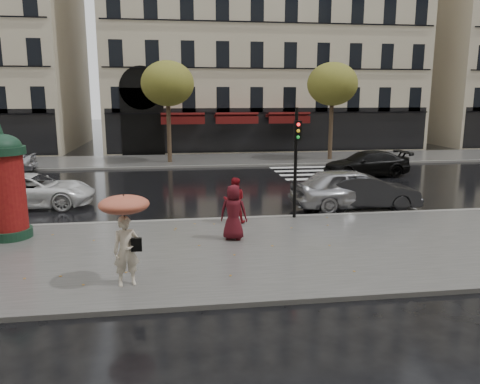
{
  "coord_description": "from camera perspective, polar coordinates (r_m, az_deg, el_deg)",
  "views": [
    {
      "loc": [
        -1.69,
        -13.11,
        4.41
      ],
      "look_at": [
        0.37,
        1.5,
        1.37
      ],
      "focal_mm": 35.0,
      "sensor_mm": 36.0,
      "label": 1
    }
  ],
  "objects": [
    {
      "name": "woman_umbrella",
      "position": [
        10.89,
        -13.83,
        -3.91
      ],
      "size": [
        1.14,
        1.14,
        2.18
      ],
      "color": "beige",
      "rests_on": "near_sidewalk"
    },
    {
      "name": "near_kerb",
      "position": [
        16.77,
        -1.98,
        -3.38
      ],
      "size": [
        90.0,
        0.25,
        0.14
      ],
      "primitive_type": "cube",
      "color": "slate",
      "rests_on": "ground"
    },
    {
      "name": "far_kerb",
      "position": [
        29.48,
        -4.66,
        3.13
      ],
      "size": [
        90.0,
        0.25,
        0.14
      ],
      "primitive_type": "cube",
      "color": "slate",
      "rests_on": "ground"
    },
    {
      "name": "car_silver",
      "position": [
        19.17,
        13.25,
        0.49
      ],
      "size": [
        4.94,
        2.42,
        1.62
      ],
      "primitive_type": "imported",
      "rotation": [
        0.0,
        0.0,
        1.68
      ],
      "color": "#AEAEB3",
      "rests_on": "ground"
    },
    {
      "name": "traffic_light",
      "position": [
        16.5,
        6.87,
        4.85
      ],
      "size": [
        0.25,
        0.36,
        3.9
      ],
      "color": "black",
      "rests_on": "near_sidewalk"
    },
    {
      "name": "car_black",
      "position": [
        27.06,
        15.11,
        3.35
      ],
      "size": [
        4.96,
        2.27,
        1.4
      ],
      "primitive_type": "imported",
      "rotation": [
        0.0,
        0.0,
        -1.51
      ],
      "color": "black",
      "rests_on": "ground"
    },
    {
      "name": "car_darkgrey",
      "position": [
        19.24,
        15.14,
        0.03
      ],
      "size": [
        4.2,
        1.69,
        1.36
      ],
      "primitive_type": "imported",
      "rotation": [
        0.0,
        0.0,
        1.51
      ],
      "color": "black",
      "rests_on": "ground"
    },
    {
      "name": "far_sidewalk",
      "position": [
        32.45,
        -4.98,
        3.88
      ],
      "size": [
        90.0,
        6.0,
        0.12
      ],
      "primitive_type": "cube",
      "color": "#474744",
      "rests_on": "ground"
    },
    {
      "name": "bldg_far_corner",
      "position": [
        44.33,
        2.2,
        20.58
      ],
      "size": [
        26.0,
        14.0,
        22.9
      ],
      "color": "#B7A88C",
      "rests_on": "ground"
    },
    {
      "name": "zebra_crossing",
      "position": [
        24.38,
        10.5,
        1.02
      ],
      "size": [
        3.6,
        11.75,
        0.01
      ],
      "primitive_type": "cube",
      "color": "silver",
      "rests_on": "ground"
    },
    {
      "name": "car_white",
      "position": [
        20.62,
        -23.99,
        0.17
      ],
      "size": [
        4.91,
        2.36,
        1.35
      ],
      "primitive_type": "imported",
      "rotation": [
        0.0,
        0.0,
        1.55
      ],
      "color": "white",
      "rests_on": "ground"
    },
    {
      "name": "ground",
      "position": [
        13.94,
        -0.66,
        -6.83
      ],
      "size": [
        160.0,
        160.0,
        0.0
      ],
      "primitive_type": "plane",
      "color": "black",
      "rests_on": "ground"
    },
    {
      "name": "near_sidewalk",
      "position": [
        13.45,
        -0.38,
        -7.25
      ],
      "size": [
        90.0,
        7.0,
        0.12
      ],
      "primitive_type": "cube",
      "color": "#474744",
      "rests_on": "ground"
    },
    {
      "name": "woman_red",
      "position": [
        16.03,
        -0.68,
        -1.0
      ],
      "size": [
        0.84,
        0.7,
        1.57
      ],
      "primitive_type": "imported",
      "rotation": [
        0.0,
        0.0,
        2.99
      ],
      "color": "maroon",
      "rests_on": "near_sidewalk"
    },
    {
      "name": "man_burgundy",
      "position": [
        14.13,
        -0.8,
        -2.49
      ],
      "size": [
        0.94,
        0.75,
        1.69
      ],
      "primitive_type": "imported",
      "rotation": [
        0.0,
        0.0,
        2.86
      ],
      "color": "#490E15",
      "rests_on": "near_sidewalk"
    },
    {
      "name": "morris_column",
      "position": [
        15.81,
        -26.72,
        1.04
      ],
      "size": [
        1.34,
        1.34,
        3.6
      ],
      "color": "#133221",
      "rests_on": "near_sidewalk"
    },
    {
      "name": "tree_far_left",
      "position": [
        31.12,
        -8.82,
        12.9
      ],
      "size": [
        3.4,
        3.4,
        6.64
      ],
      "color": "#38281C",
      "rests_on": "ground"
    },
    {
      "name": "tree_far_right",
      "position": [
        32.9,
        11.21,
        12.74
      ],
      "size": [
        3.4,
        3.4,
        6.64
      ],
      "color": "#38281C",
      "rests_on": "ground"
    }
  ]
}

